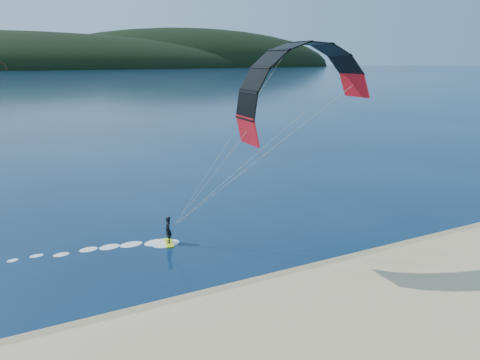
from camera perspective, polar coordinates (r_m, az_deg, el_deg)
name	(u,v)px	position (r m, az deg, el deg)	size (l,w,h in m)	color
ground	(240,355)	(20.19, 0.00, -23.02)	(1800.00, 1800.00, 0.00)	#071C38
wet_sand	(205,303)	(23.53, -4.90, -16.57)	(220.00, 2.50, 0.10)	#938356
headland	(43,68)	(759.55, -25.56, 13.76)	(1200.00, 310.00, 140.00)	black
kitesurfer_near	(298,116)	(25.51, 8.01, 8.70)	(22.33, 9.16, 13.57)	#D6EC1B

